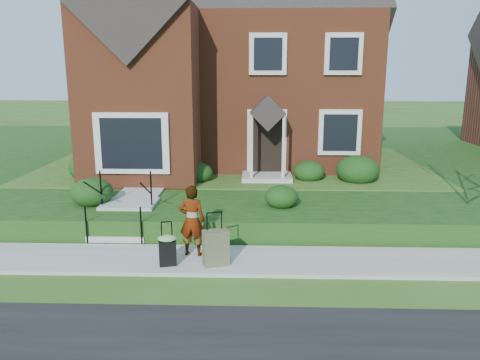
{
  "coord_description": "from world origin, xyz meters",
  "views": [
    {
      "loc": [
        0.8,
        -9.5,
        4.02
      ],
      "look_at": [
        0.43,
        2.0,
        1.37
      ],
      "focal_mm": 35.0,
      "sensor_mm": 36.0,
      "label": 1
    }
  ],
  "objects_px": {
    "front_steps": "(125,215)",
    "suitcase_black": "(167,249)",
    "woman": "(192,220)",
    "suitcase_olive": "(216,248)"
  },
  "relations": [
    {
      "from": "front_steps",
      "to": "woman",
      "type": "distance_m",
      "value": 2.57
    },
    {
      "from": "front_steps",
      "to": "suitcase_black",
      "type": "xyz_separation_m",
      "value": [
        1.5,
        -2.24,
        -0.03
      ]
    },
    {
      "from": "suitcase_olive",
      "to": "suitcase_black",
      "type": "bearing_deg",
      "value": 164.46
    },
    {
      "from": "woman",
      "to": "suitcase_black",
      "type": "relative_size",
      "value": 1.67
    },
    {
      "from": "woman",
      "to": "suitcase_olive",
      "type": "bearing_deg",
      "value": 141.34
    },
    {
      "from": "woman",
      "to": "suitcase_black",
      "type": "distance_m",
      "value": 0.86
    },
    {
      "from": "front_steps",
      "to": "suitcase_olive",
      "type": "height_order",
      "value": "front_steps"
    },
    {
      "from": "suitcase_black",
      "to": "suitcase_olive",
      "type": "relative_size",
      "value": 0.84
    },
    {
      "from": "woman",
      "to": "suitcase_olive",
      "type": "height_order",
      "value": "woman"
    },
    {
      "from": "front_steps",
      "to": "woman",
      "type": "height_order",
      "value": "woman"
    }
  ]
}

